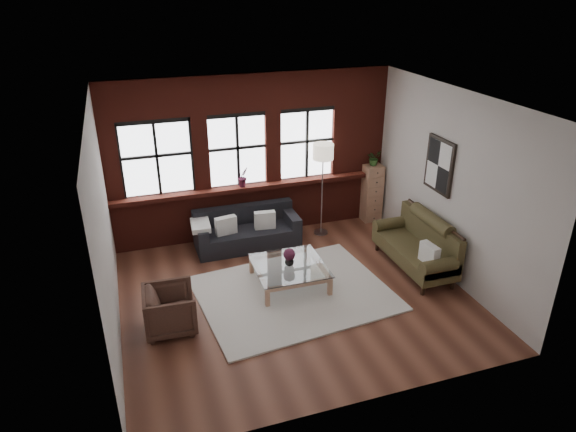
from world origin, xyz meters
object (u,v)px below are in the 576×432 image
object	(u,v)px
coffee_table	(289,275)
vase	(289,261)
vintage_settee	(415,244)
armchair	(170,310)
drawer_chest	(371,193)
floor_lamp	(322,187)
dark_sofa	(247,229)

from	to	relation	value
coffee_table	vase	world-z (taller)	vase
vintage_settee	vase	size ratio (longest dim) A/B	11.41
coffee_table	armchair	bearing A→B (deg)	-163.70
coffee_table	drawer_chest	xyz separation A→B (m)	(2.49, 1.95, 0.43)
armchair	floor_lamp	size ratio (longest dim) A/B	0.37
vintage_settee	drawer_chest	xyz separation A→B (m)	(0.21, 2.12, 0.12)
dark_sofa	coffee_table	distance (m)	1.63
dark_sofa	drawer_chest	world-z (taller)	drawer_chest
armchair	coffee_table	world-z (taller)	armchair
dark_sofa	vase	distance (m)	1.63
vintage_settee	coffee_table	xyz separation A→B (m)	(-2.27, 0.18, -0.31)
vintage_settee	armchair	world-z (taller)	vintage_settee
dark_sofa	floor_lamp	size ratio (longest dim) A/B	0.97
coffee_table	vase	distance (m)	0.28
floor_lamp	vase	bearing A→B (deg)	-126.82
drawer_chest	floor_lamp	distance (m)	1.35
vintage_settee	floor_lamp	size ratio (longest dim) A/B	0.91
coffee_table	vase	xyz separation A→B (m)	(0.00, 0.00, 0.28)
armchair	vase	size ratio (longest dim) A/B	4.56
vintage_settee	coffee_table	distance (m)	2.30
armchair	drawer_chest	world-z (taller)	drawer_chest
vase	drawer_chest	distance (m)	3.16
coffee_table	floor_lamp	bearing A→B (deg)	53.18
dark_sofa	drawer_chest	bearing A→B (deg)	7.19
dark_sofa	vintage_settee	bearing A→B (deg)	-34.21
dark_sofa	armchair	bearing A→B (deg)	-128.08
vase	floor_lamp	xyz separation A→B (m)	(1.24, 1.65, 0.56)
dark_sofa	armchair	distance (m)	2.78
vintage_settee	coffee_table	world-z (taller)	vintage_settee
dark_sofa	vase	size ratio (longest dim) A/B	12.13
drawer_chest	coffee_table	bearing A→B (deg)	-141.96
drawer_chest	dark_sofa	bearing A→B (deg)	-172.81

